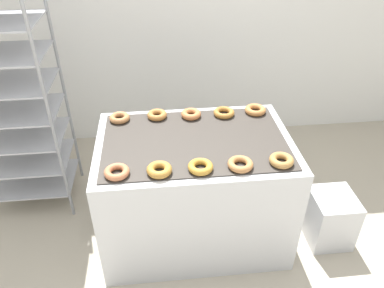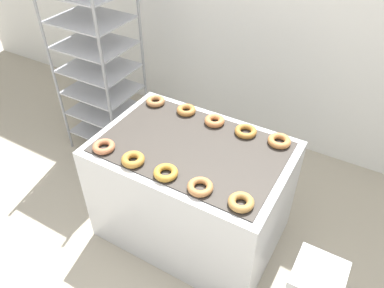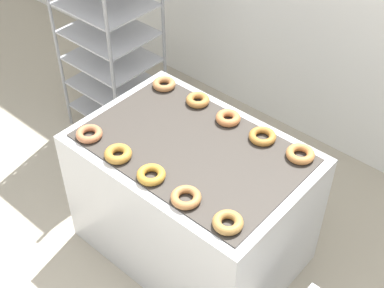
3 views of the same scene
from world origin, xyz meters
TOP-DOWN VIEW (x-y plane):
  - fryer_machine at (0.00, 0.68)m, footprint 1.27×0.86m
  - baking_rack_cart at (-1.25, 1.22)m, footprint 0.62×0.52m
  - donut_near_leftmost at (-0.48, 0.37)m, footprint 0.15×0.15m
  - donut_near_left at (-0.24, 0.37)m, footprint 0.15×0.15m
  - donut_near_center at (-0.00, 0.37)m, footprint 0.15×0.15m
  - donut_near_right at (0.23, 0.37)m, footprint 0.15×0.15m
  - donut_near_rightmost at (0.48, 0.38)m, footprint 0.15×0.15m
  - donut_far_leftmost at (-0.49, 0.99)m, footprint 0.14×0.14m
  - donut_far_left at (-0.23, 1.00)m, footprint 0.14×0.14m
  - donut_far_center at (0.01, 0.98)m, footprint 0.14×0.14m
  - donut_far_right at (0.25, 0.98)m, footprint 0.15×0.15m
  - donut_far_rightmost at (0.48, 0.99)m, footprint 0.15×0.15m

SIDE VIEW (x-z plane):
  - fryer_machine at x=0.00m, z-range 0.00..0.84m
  - donut_far_right at x=0.25m, z-range 0.84..0.88m
  - donut_near_leftmost at x=-0.48m, z-range 0.84..0.88m
  - donut_near_right at x=0.23m, z-range 0.84..0.88m
  - donut_near_center at x=0.00m, z-range 0.84..0.88m
  - donut_far_leftmost at x=-0.49m, z-range 0.84..0.88m
  - donut_far_rightmost at x=0.48m, z-range 0.84..0.88m
  - donut_far_left at x=-0.23m, z-range 0.84..0.88m
  - donut_near_rightmost at x=0.48m, z-range 0.84..0.88m
  - donut_far_center at x=0.01m, z-range 0.84..0.89m
  - donut_near_left at x=-0.24m, z-range 0.84..0.89m
  - baking_rack_cart at x=-1.25m, z-range 0.02..1.87m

